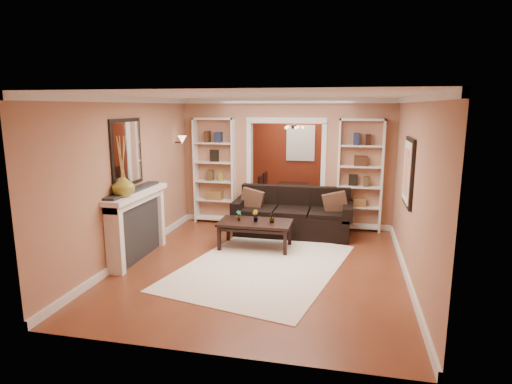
% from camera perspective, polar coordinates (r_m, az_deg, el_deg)
% --- Properties ---
extents(floor, '(8.00, 8.00, 0.00)m').
position_cam_1_polar(floor, '(8.34, 2.68, -6.38)').
color(floor, brown).
rests_on(floor, ground).
extents(ceiling, '(8.00, 8.00, 0.00)m').
position_cam_1_polar(ceiling, '(7.95, 2.87, 12.50)').
color(ceiling, white).
rests_on(ceiling, ground).
extents(wall_back, '(8.00, 0.00, 8.00)m').
position_cam_1_polar(wall_back, '(11.97, 5.98, 5.59)').
color(wall_back, tan).
rests_on(wall_back, ground).
extents(wall_front, '(8.00, 0.00, 8.00)m').
position_cam_1_polar(wall_front, '(4.23, -6.33, -5.05)').
color(wall_front, tan).
rests_on(wall_front, ground).
extents(wall_left, '(0.00, 8.00, 8.00)m').
position_cam_1_polar(wall_left, '(8.69, -12.04, 3.24)').
color(wall_left, tan).
rests_on(wall_left, ground).
extents(wall_right, '(0.00, 8.00, 8.00)m').
position_cam_1_polar(wall_right, '(7.98, 18.91, 2.17)').
color(wall_right, tan).
rests_on(wall_right, ground).
extents(partition_wall, '(4.50, 0.15, 2.70)m').
position_cam_1_polar(partition_wall, '(9.21, 4.02, 3.91)').
color(partition_wall, tan).
rests_on(partition_wall, floor).
extents(red_back_panel, '(4.44, 0.04, 2.64)m').
position_cam_1_polar(red_back_panel, '(11.95, 5.96, 5.43)').
color(red_back_panel, maroon).
rests_on(red_back_panel, floor).
extents(dining_window, '(0.78, 0.03, 0.98)m').
position_cam_1_polar(dining_window, '(11.88, 5.96, 6.52)').
color(dining_window, '#8CA5CC').
rests_on(dining_window, wall_back).
extents(area_rug, '(2.93, 3.62, 0.01)m').
position_cam_1_polar(area_rug, '(7.00, 0.79, -9.88)').
color(area_rug, white).
rests_on(area_rug, floor).
extents(sofa, '(2.35, 1.02, 0.92)m').
position_cam_1_polar(sofa, '(8.61, 4.91, -2.66)').
color(sofa, black).
rests_on(sofa, floor).
extents(pillow_left, '(0.45, 0.17, 0.44)m').
position_cam_1_polar(pillow_left, '(8.69, -0.55, -1.07)').
color(pillow_left, brown).
rests_on(pillow_left, sofa).
extents(pillow_right, '(0.47, 0.20, 0.45)m').
position_cam_1_polar(pillow_right, '(8.48, 10.52, -1.54)').
color(pillow_right, brown).
rests_on(pillow_right, sofa).
extents(coffee_table, '(1.31, 0.72, 0.50)m').
position_cam_1_polar(coffee_table, '(7.81, -0.10, -5.71)').
color(coffee_table, black).
rests_on(coffee_table, floor).
extents(plant_left, '(0.12, 0.12, 0.19)m').
position_cam_1_polar(plant_left, '(7.78, -2.30, -3.14)').
color(plant_left, '#336626').
rests_on(plant_left, coffee_table).
extents(plant_center, '(0.15, 0.15, 0.21)m').
position_cam_1_polar(plant_center, '(7.71, -0.10, -3.19)').
color(plant_center, '#336626').
rests_on(plant_center, coffee_table).
extents(plant_right, '(0.13, 0.13, 0.18)m').
position_cam_1_polar(plant_right, '(7.66, 2.14, -3.45)').
color(plant_right, '#336626').
rests_on(plant_right, coffee_table).
extents(bookshelf_left, '(0.90, 0.30, 2.30)m').
position_cam_1_polar(bookshelf_left, '(9.42, -5.53, 2.82)').
color(bookshelf_left, white).
rests_on(bookshelf_left, floor).
extents(bookshelf_right, '(0.90, 0.30, 2.30)m').
position_cam_1_polar(bookshelf_right, '(8.98, 13.68, 2.13)').
color(bookshelf_right, white).
rests_on(bookshelf_right, floor).
extents(fireplace, '(0.32, 1.70, 1.16)m').
position_cam_1_polar(fireplace, '(7.46, -15.39, -4.30)').
color(fireplace, white).
rests_on(fireplace, floor).
extents(vase, '(0.41, 0.41, 0.36)m').
position_cam_1_polar(vase, '(6.94, -17.28, 0.90)').
color(vase, olive).
rests_on(vase, fireplace).
extents(mirror, '(0.03, 0.95, 1.10)m').
position_cam_1_polar(mirror, '(7.30, -16.87, 5.05)').
color(mirror, silver).
rests_on(mirror, wall_left).
extents(wall_sconce, '(0.18, 0.18, 0.22)m').
position_cam_1_polar(wall_sconce, '(9.10, -10.16, 6.71)').
color(wall_sconce, '#FFE0A5').
rests_on(wall_sconce, wall_left).
extents(framed_art, '(0.04, 0.85, 1.05)m').
position_cam_1_polar(framed_art, '(6.97, 19.59, 2.53)').
color(framed_art, black).
rests_on(framed_art, wall_right).
extents(dining_table, '(1.49, 0.83, 0.53)m').
position_cam_1_polar(dining_table, '(10.98, 4.91, -0.65)').
color(dining_table, black).
rests_on(dining_table, floor).
extents(dining_chair_nw, '(0.55, 0.55, 0.86)m').
position_cam_1_polar(dining_chair_nw, '(10.74, 1.81, 0.04)').
color(dining_chair_nw, black).
rests_on(dining_chair_nw, floor).
extents(dining_chair_ne, '(0.48, 0.48, 0.87)m').
position_cam_1_polar(dining_chair_ne, '(10.60, 7.66, -0.21)').
color(dining_chair_ne, black).
rests_on(dining_chair_ne, floor).
extents(dining_chair_sw, '(0.53, 0.53, 0.87)m').
position_cam_1_polar(dining_chair_sw, '(11.32, 2.36, 0.62)').
color(dining_chair_sw, black).
rests_on(dining_chair_sw, floor).
extents(dining_chair_se, '(0.58, 0.58, 0.89)m').
position_cam_1_polar(dining_chair_se, '(11.19, 7.92, 0.45)').
color(dining_chair_se, black).
rests_on(dining_chair_se, floor).
extents(chandelier, '(0.50, 0.50, 0.30)m').
position_cam_1_polar(chandelier, '(10.63, 5.26, 8.51)').
color(chandelier, black).
rests_on(chandelier, ceiling).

